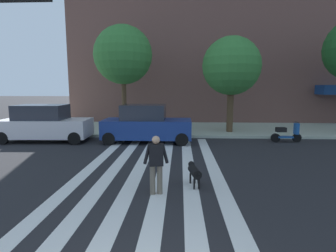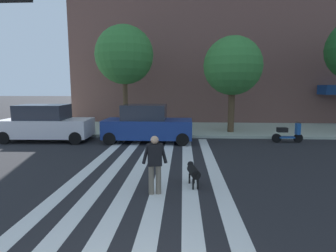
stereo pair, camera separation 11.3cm
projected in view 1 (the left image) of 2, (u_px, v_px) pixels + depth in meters
ground_plane at (162, 174)px, 9.15m from camera, size 160.00×160.00×0.00m
sidewalk_far at (171, 129)px, 18.71m from camera, size 80.00×6.00×0.15m
crosswalk_stripes at (150, 174)px, 9.17m from camera, size 4.95×12.75×0.01m
parked_car_near_curb at (45, 124)px, 14.69m from camera, size 4.78×2.17×2.00m
parked_car_behind_first at (146, 125)px, 14.45m from camera, size 4.71×2.03×2.02m
parked_scooter at (286, 134)px, 14.43m from camera, size 1.63×0.50×1.11m
street_tree_nearest at (123, 55)px, 17.33m from camera, size 3.77×3.77×6.74m
street_tree_middle at (231, 66)px, 16.50m from camera, size 3.58×3.58×5.88m
pedestrian_dog_walker at (156, 162)px, 7.35m from camera, size 0.71×0.31×1.64m
dog_on_leash at (194, 171)px, 8.06m from camera, size 0.39×1.11×0.65m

